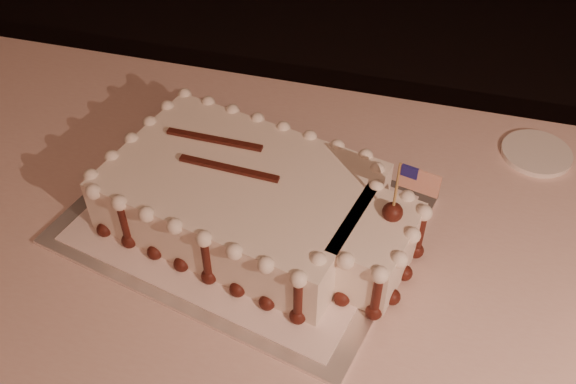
% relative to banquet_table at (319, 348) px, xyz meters
% --- Properties ---
extents(room_shell, '(6.10, 8.10, 2.90)m').
position_rel_banquet_table_xyz_m(room_shell, '(0.00, -0.60, 1.02)').
color(room_shell, black).
rests_on(room_shell, ground).
extents(banquet_table, '(2.40, 0.80, 0.75)m').
position_rel_banquet_table_xyz_m(banquet_table, '(0.00, 0.00, 0.00)').
color(banquet_table, beige).
rests_on(banquet_table, ground).
extents(cake_board, '(0.63, 0.53, 0.01)m').
position_rel_banquet_table_xyz_m(cake_board, '(-0.14, -0.02, 0.38)').
color(cake_board, silver).
rests_on(cake_board, banquet_table).
extents(doily, '(0.57, 0.48, 0.00)m').
position_rel_banquet_table_xyz_m(doily, '(-0.14, -0.02, 0.38)').
color(doily, white).
rests_on(doily, cake_board).
extents(sheet_cake, '(0.55, 0.38, 0.21)m').
position_rel_banquet_table_xyz_m(sheet_cake, '(-0.11, -0.03, 0.43)').
color(sheet_cake, white).
rests_on(sheet_cake, doily).
extents(side_plate, '(0.13, 0.13, 0.01)m').
position_rel_banquet_table_xyz_m(side_plate, '(0.34, 0.29, 0.38)').
color(side_plate, white).
rests_on(side_plate, banquet_table).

